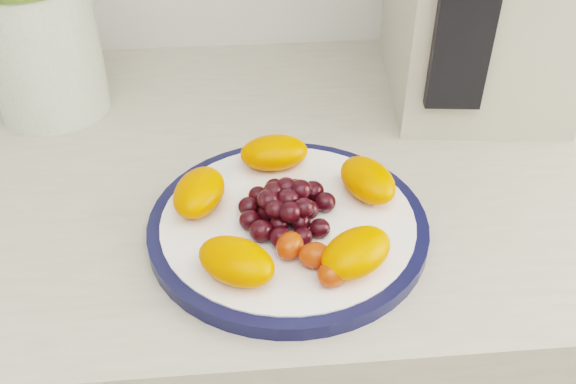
{
  "coord_description": "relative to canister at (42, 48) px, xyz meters",
  "views": [
    {
      "loc": [
        -0.06,
        0.58,
        1.32
      ],
      "look_at": [
        -0.02,
        1.06,
        0.95
      ],
      "focal_mm": 40.0,
      "sensor_mm": 36.0,
      "label": 1
    }
  ],
  "objects": [
    {
      "name": "plate_rim",
      "position": [
        0.28,
        -0.27,
        -0.08
      ],
      "size": [
        0.28,
        0.28,
        0.01
      ],
      "primitive_type": "cylinder",
      "color": "black",
      "rests_on": "counter"
    },
    {
      "name": "plate_face",
      "position": [
        0.28,
        -0.27,
        -0.07
      ],
      "size": [
        0.25,
        0.25,
        0.02
      ],
      "primitive_type": "cylinder",
      "color": "white",
      "rests_on": "counter"
    },
    {
      "name": "canister",
      "position": [
        0.0,
        0.0,
        0.0
      ],
      "size": [
        0.17,
        0.17,
        0.17
      ],
      "primitive_type": "cylinder",
      "rotation": [
        0.0,
        0.0,
        0.25
      ],
      "color": "#326215",
      "rests_on": "counter"
    },
    {
      "name": "fruit_plate",
      "position": [
        0.28,
        -0.27,
        -0.05
      ],
      "size": [
        0.24,
        0.23,
        0.04
      ],
      "color": "#FE5700",
      "rests_on": "plate_face"
    }
  ]
}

